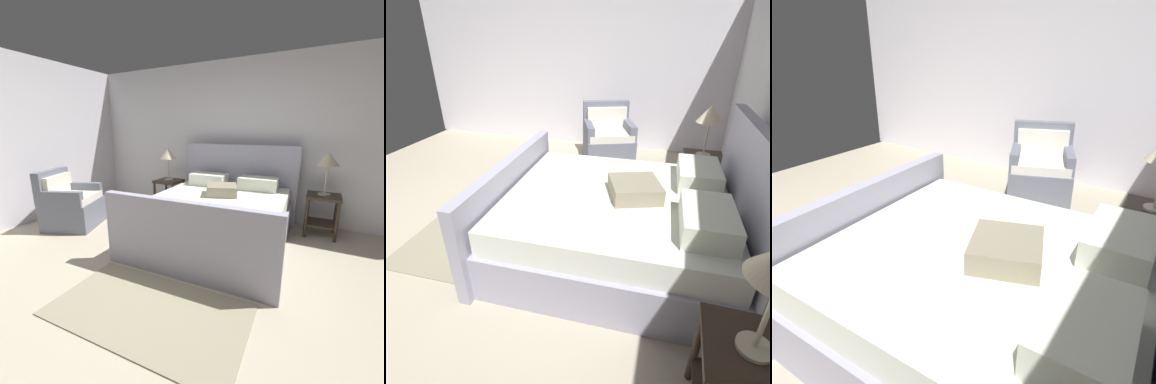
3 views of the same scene
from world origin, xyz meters
TOP-DOWN VIEW (x-y plane):
  - ground_plane at (0.00, 0.00)m, footprint 6.23×5.40m
  - wall_side_left at (-3.18, 0.00)m, footprint 0.12×5.52m
  - bed at (-0.11, 1.54)m, footprint 1.97×2.20m
  - nightstand_left at (-1.37, 2.25)m, footprint 0.44×0.44m
  - armchair at (-2.36, 0.93)m, footprint 0.95×0.94m
  - area_rug at (-0.10, -0.08)m, footprint 1.71×0.97m

SIDE VIEW (x-z plane):
  - ground_plane at x=0.00m, z-range -0.02..0.00m
  - area_rug at x=-0.10m, z-range 0.00..0.01m
  - armchair at x=-2.36m, z-range -0.10..0.80m
  - bed at x=-0.11m, z-range -0.27..0.99m
  - nightstand_left at x=-1.37m, z-range 0.10..0.70m
  - wall_side_left at x=-3.18m, z-range 0.00..2.62m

